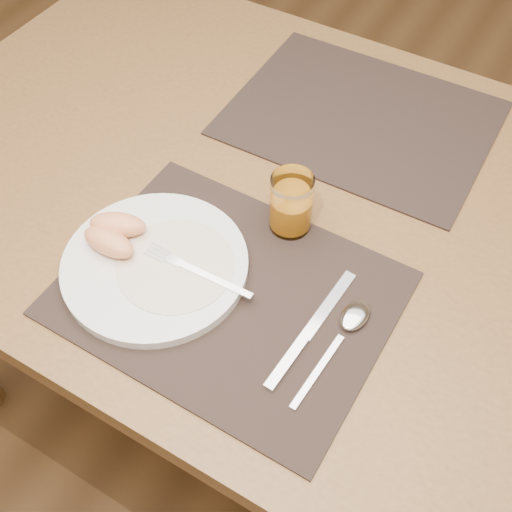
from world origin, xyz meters
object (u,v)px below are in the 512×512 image
Objects in this scene: placemat_near at (228,293)px; juice_glass at (291,205)px; placemat_far at (361,118)px; knife at (305,338)px; spoon at (350,323)px; table at (288,226)px; plate at (155,265)px; fork at (189,267)px.

juice_glass reaches higher than placemat_near.
placemat_near and placemat_far have the same top height.
placemat_far is 2.04× the size of knife.
knife reaches higher than placemat_near.
placemat_far is at bearing 112.70° from spoon.
table is 7.30× the size of spoon.
placemat_near is at bearing -85.08° from table.
table is 0.29m from knife.
table is 6.35× the size of knife.
placemat_far is 0.47m from plate.
plate is at bearing -126.57° from juice_glass.
table is 0.25m from fork.
placemat_far is 1.67× the size of plate.
placemat_near is 2.34× the size of spoon.
table is at bearing 78.53° from fork.
placemat_near is at bearing -167.57° from spoon.
juice_glass is (0.01, 0.16, 0.05)m from placemat_near.
juice_glass is at bearing -87.62° from placemat_far.
spoon reaches higher than knife.
fork is (-0.07, -0.44, 0.02)m from placemat_far.
placemat_far is at bearing 84.26° from table.
knife is at bearing -55.77° from juice_glass.
placemat_far is 0.45m from fork.
table is at bearing 94.92° from placemat_near.
placemat_near is at bearing 1.64° from fork.
plate is at bearing -171.43° from placemat_near.
plate is (-0.11, -0.02, 0.01)m from placemat_near.
knife reaches higher than placemat_far.
knife is at bearing -5.13° from placemat_near.
table is 0.27m from plate.
spoon is at bearing 12.43° from placemat_near.
placemat_near is 2.04× the size of knife.
table is at bearing 136.25° from spoon.
placemat_near is 0.18m from spoon.
placemat_near is 1.00× the size of placemat_far.
plate is at bearing -162.80° from fork.
plate is at bearing -169.09° from spoon.
table is at bearing 122.53° from knife.
table is 14.40× the size of juice_glass.
plate is 1.22× the size of knife.
spoon is (0.04, 0.05, 0.00)m from knife.
spoon is at bearing 10.91° from plate.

